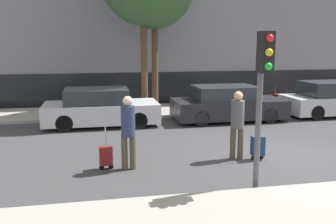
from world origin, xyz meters
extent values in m
plane|color=#38383A|center=(0.00, 0.00, 0.00)|extent=(80.00, 80.00, 0.00)
cube|color=gray|center=(0.00, 7.00, 0.06)|extent=(28.00, 3.00, 0.12)
cube|color=black|center=(0.00, 9.18, 0.80)|extent=(27.44, 0.06, 1.60)
cube|color=#B7BABF|center=(-4.79, 4.69, 0.49)|extent=(4.18, 1.88, 0.70)
cube|color=#23282D|center=(-4.95, 4.69, 1.11)|extent=(2.30, 1.65, 0.54)
cylinder|color=black|center=(-3.49, 3.84, 0.30)|extent=(0.60, 0.18, 0.60)
cylinder|color=black|center=(-3.49, 5.54, 0.30)|extent=(0.60, 0.18, 0.60)
cylinder|color=black|center=(-6.08, 3.84, 0.30)|extent=(0.60, 0.18, 0.60)
cylinder|color=black|center=(-6.08, 5.54, 0.30)|extent=(0.60, 0.18, 0.60)
cube|color=black|center=(0.17, 4.60, 0.49)|extent=(4.36, 1.92, 0.70)
cube|color=#23282D|center=(-0.01, 4.60, 1.11)|extent=(2.40, 1.69, 0.54)
cylinder|color=black|center=(1.52, 3.73, 0.30)|extent=(0.60, 0.18, 0.60)
cylinder|color=black|center=(1.52, 5.47, 0.30)|extent=(0.60, 0.18, 0.60)
cylinder|color=black|center=(-1.18, 3.73, 0.30)|extent=(0.60, 0.18, 0.60)
cylinder|color=black|center=(-1.18, 5.47, 0.30)|extent=(0.60, 0.18, 0.60)
cube|color=#B7BABF|center=(4.89, 4.74, 0.49)|extent=(4.12, 1.86, 0.70)
cube|color=#23282D|center=(4.73, 4.74, 1.14)|extent=(2.26, 1.64, 0.60)
cylinder|color=black|center=(3.62, 3.90, 0.30)|extent=(0.60, 0.18, 0.60)
cylinder|color=black|center=(3.62, 5.58, 0.30)|extent=(0.60, 0.18, 0.60)
cylinder|color=#4C4233|center=(-4.38, -0.47, 0.42)|extent=(0.15, 0.15, 0.84)
cylinder|color=#4C4233|center=(-4.18, -0.51, 0.42)|extent=(0.15, 0.15, 0.84)
cylinder|color=#283351|center=(-4.28, -0.49, 1.20)|extent=(0.34, 0.34, 0.73)
sphere|color=beige|center=(-4.28, -0.49, 1.68)|extent=(0.24, 0.24, 0.24)
cube|color=maroon|center=(-4.82, -0.40, 0.34)|extent=(0.32, 0.24, 0.44)
cylinder|color=black|center=(-4.93, -0.40, 0.06)|extent=(0.12, 0.03, 0.12)
cylinder|color=black|center=(-4.71, -0.40, 0.06)|extent=(0.12, 0.03, 0.12)
cylinder|color=gray|center=(-4.82, -0.47, 0.84)|extent=(0.02, 0.19, 0.53)
cylinder|color=#4C4233|center=(-1.31, -0.27, 0.42)|extent=(0.15, 0.15, 0.84)
cylinder|color=#4C4233|center=(-1.50, -0.21, 0.42)|extent=(0.15, 0.15, 0.84)
cylinder|color=#4C4C4C|center=(-1.41, -0.24, 1.20)|extent=(0.34, 0.34, 0.73)
sphere|color=tan|center=(-1.41, -0.24, 1.69)|extent=(0.24, 0.24, 0.24)
cube|color=navy|center=(-0.88, -0.40, 0.38)|extent=(0.32, 0.24, 0.52)
cylinder|color=black|center=(-0.99, -0.40, 0.06)|extent=(0.12, 0.03, 0.12)
cylinder|color=black|center=(-0.77, -0.40, 0.06)|extent=(0.12, 0.03, 0.12)
cylinder|color=gray|center=(-0.88, -0.48, 0.91)|extent=(0.02, 0.19, 0.53)
cylinder|color=#515154|center=(-1.77, -2.25, 1.63)|extent=(0.12, 0.12, 3.25)
cube|color=black|center=(-1.77, -2.43, 2.85)|extent=(0.28, 0.24, 0.80)
sphere|color=red|center=(-1.77, -2.58, 3.12)|extent=(0.15, 0.15, 0.15)
sphere|color=gold|center=(-1.77, -2.58, 2.85)|extent=(0.15, 0.15, 0.15)
sphere|color=green|center=(-1.77, -2.58, 2.59)|extent=(0.15, 0.15, 0.15)
torus|color=black|center=(3.97, 6.73, 0.48)|extent=(0.72, 0.06, 0.72)
torus|color=black|center=(2.92, 6.73, 0.48)|extent=(0.72, 0.06, 0.72)
cylinder|color=maroon|center=(3.44, 6.73, 0.68)|extent=(1.00, 0.05, 0.05)
cylinder|color=maroon|center=(3.25, 6.73, 0.88)|extent=(0.04, 0.04, 0.40)
cylinder|color=#4C3826|center=(-2.95, 6.26, 2.20)|extent=(0.28, 0.28, 4.17)
cylinder|color=#4C3826|center=(-2.37, 7.00, 2.14)|extent=(0.28, 0.28, 4.05)
camera|label=1|loc=(-5.07, -9.23, 3.03)|focal=40.00mm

